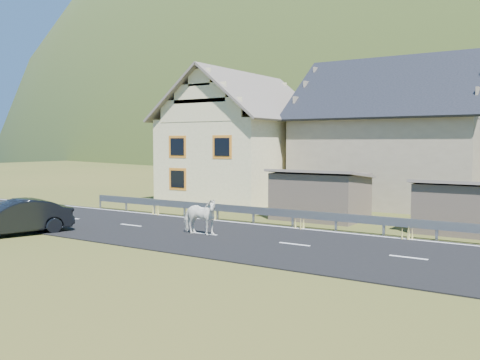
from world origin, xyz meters
The scene contains 11 objects.
ground centered at (0.00, 0.00, 0.00)m, with size 160.00×160.00×0.00m, color #324117.
road centered at (0.00, 0.00, 0.02)m, with size 60.00×7.00×0.04m, color black.
lane_markings centered at (0.00, 0.00, 0.04)m, with size 60.00×6.60×0.01m, color silver.
guardrail centered at (0.00, 3.68, 0.56)m, with size 28.10×0.09×0.75m.
shed_left centered at (-2.00, 6.50, 1.10)m, with size 4.30×3.30×2.40m, color #6A5B4E.
shed_right centered at (4.50, 6.00, 1.00)m, with size 3.80×2.90×2.20m, color #6A5B4E.
house_cream centered at (-10.00, 12.00, 4.36)m, with size 7.80×9.80×8.30m.
house_stone_a centered at (-1.00, 15.00, 4.63)m, with size 10.80×9.80×8.90m.
conifer_patch centered at (-55.00, 110.00, 6.00)m, with size 76.00×50.00×28.00m, color black.
horse centered at (-4.06, -0.24, 0.76)m, with size 1.71×0.78×1.44m, color white.
car centered at (-10.22, -4.08, 0.70)m, with size 1.47×4.22×1.39m, color black.
Camera 1 is at (8.63, -16.72, 3.63)m, focal length 40.00 mm.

